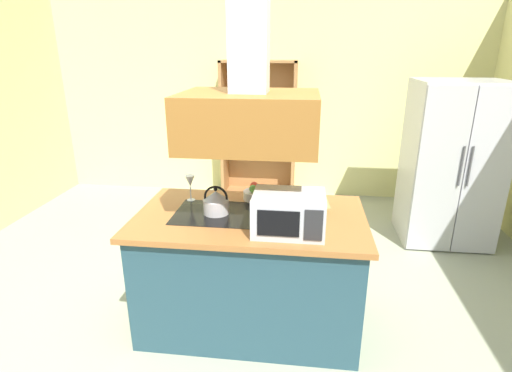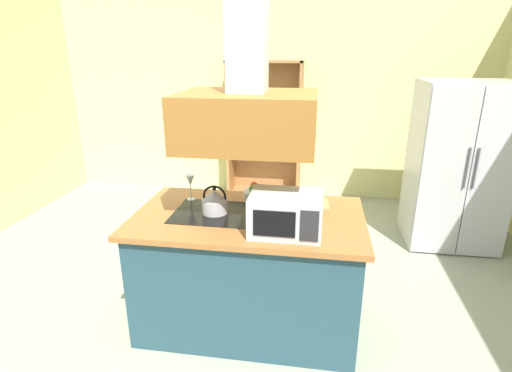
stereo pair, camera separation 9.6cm
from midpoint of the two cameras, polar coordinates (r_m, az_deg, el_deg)
The scene contains 11 objects.
ground_plane at distance 3.38m, azimuth -5.28°, elevation -18.00°, with size 7.80×7.80×0.00m, color #969C83.
wall_back at distance 5.70m, azimuth 0.71°, elevation 12.26°, with size 6.00×0.12×2.70m, color beige.
kitchen_island at distance 3.08m, azimuth -1.73°, elevation -11.84°, with size 1.65×0.97×0.90m.
range_hood at distance 2.66m, azimuth -2.00°, elevation 12.05°, with size 0.90×0.70×1.30m.
refrigerator at distance 4.71m, azimuth 25.59°, elevation 2.87°, with size 0.90×0.77×1.73m.
dish_cabinet at distance 5.58m, azimuth -0.08°, elevation 6.77°, with size 1.01×0.40×1.89m.
kettle at distance 2.88m, azimuth -6.70°, elevation -2.30°, with size 0.19×0.19×0.21m.
cutting_board at distance 3.08m, azimuth 6.34°, elevation -2.47°, with size 0.34×0.24×0.02m, color tan.
microwave at distance 2.58m, azimuth 3.64°, elevation -3.89°, with size 0.46×0.35×0.26m.
wine_glass_on_counter at distance 3.14m, azimuth -10.29°, elevation 0.54°, with size 0.08×0.08×0.21m.
fruit_bowl at distance 3.14m, azimuth -0.80°, elevation -1.10°, with size 0.21×0.21×0.13m.
Camera 1 is at (0.57, -2.63, 2.04)m, focal length 27.95 mm.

